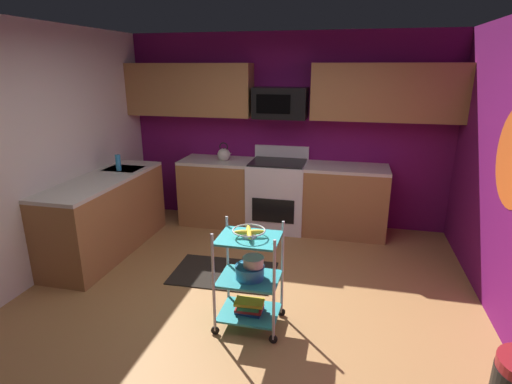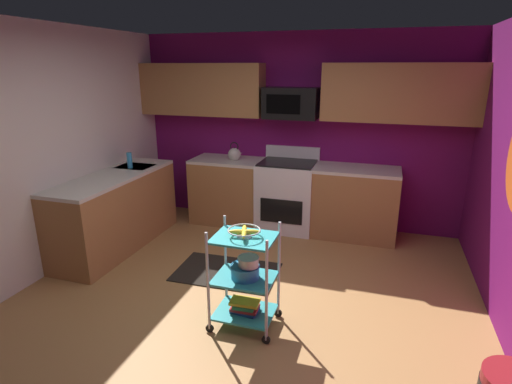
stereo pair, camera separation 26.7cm
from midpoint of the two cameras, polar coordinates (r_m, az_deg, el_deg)
floor at (r=3.91m, az=-4.24°, el=-16.64°), size 4.40×4.80×0.04m
wall_back at (r=5.67m, az=2.87°, el=8.58°), size 4.52×0.06×2.60m
wall_left at (r=4.55m, az=-32.59°, el=3.70°), size 0.06×4.80×2.60m
counter_run at (r=5.30m, az=-7.08°, el=-1.49°), size 3.60×2.45×0.92m
oven_range at (r=5.55m, az=1.69°, el=-0.32°), size 0.76×0.65×1.10m
upper_cabinets at (r=5.42m, az=2.68°, el=14.03°), size 4.40×0.33×0.70m
microwave at (r=5.41m, az=2.03°, el=12.44°), size 0.70×0.39×0.40m
rolling_cart at (r=3.48m, az=-3.21°, el=-12.10°), size 0.57×0.41×0.91m
fruit_bowl at (r=3.29m, az=-3.34°, el=-5.67°), size 0.27×0.27×0.07m
mixing_bowl_large at (r=3.44m, az=-3.15°, el=-11.15°), size 0.25×0.25×0.11m
mixing_bowl_small at (r=3.39m, az=-2.67°, el=-9.77°), size 0.18×0.18×0.08m
book_stack at (r=3.62m, az=-3.14°, el=-15.85°), size 0.26×0.18×0.11m
kettle at (r=5.61m, az=-5.92°, el=5.26°), size 0.21×0.18×0.26m
dish_soap_bottle at (r=5.33m, az=-20.24°, el=3.90°), size 0.06×0.06×0.20m
floor_rug at (r=4.51m, az=-6.29°, el=-11.32°), size 1.12×0.74×0.01m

